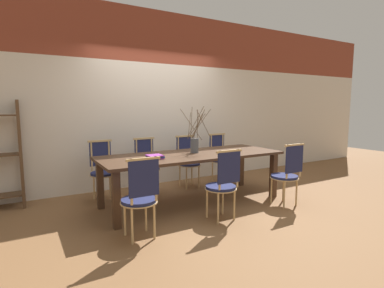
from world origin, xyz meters
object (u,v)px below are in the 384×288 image
at_px(chair_far_center, 188,160).
at_px(chair_near_center, 287,173).
at_px(vase_centerpiece, 195,144).
at_px(dining_table, 192,159).
at_px(book_stack, 155,157).

bearing_deg(chair_far_center, chair_near_center, 114.12).
height_order(chair_near_center, chair_far_center, same).
height_order(chair_far_center, vase_centerpiece, vase_centerpiece).
relative_size(dining_table, vase_centerpiece, 3.88).
height_order(dining_table, book_stack, book_stack).
bearing_deg(chair_near_center, chair_far_center, 114.12).
bearing_deg(vase_centerpiece, chair_far_center, 68.38).
distance_m(dining_table, vase_centerpiece, 0.26).
relative_size(chair_near_center, vase_centerpiece, 1.31).
distance_m(dining_table, chair_far_center, 0.94).
height_order(dining_table, chair_near_center, chair_near_center).
relative_size(dining_table, book_stack, 12.03).
relative_size(chair_far_center, vase_centerpiece, 1.31).
bearing_deg(book_stack, dining_table, 10.20).
xyz_separation_m(dining_table, book_stack, (-0.66, -0.12, 0.11)).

